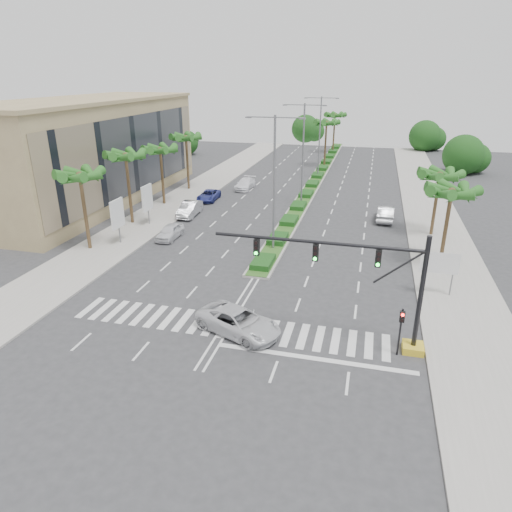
{
  "coord_description": "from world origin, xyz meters",
  "views": [
    {
      "loc": [
        8.25,
        -24.38,
        15.26
      ],
      "look_at": [
        0.68,
        5.02,
        3.0
      ],
      "focal_mm": 32.0,
      "sensor_mm": 36.0,
      "label": 1
    }
  ],
  "objects": [
    {
      "name": "car_parked_c",
      "position": [
        -11.8,
        29.21,
        0.65
      ],
      "size": [
        2.36,
        4.76,
        1.3
      ],
      "primitive_type": "imported",
      "rotation": [
        0.0,
        0.0,
        0.05
      ],
      "color": "navy",
      "rests_on": "ground"
    },
    {
      "name": "signal_gantry",
      "position": [
        9.27,
        -0.0,
        3.46
      ],
      "size": [
        12.6,
        1.2,
        7.2
      ],
      "color": "gold",
      "rests_on": "ground"
    },
    {
      "name": "car_parked_d",
      "position": [
        -8.93,
        36.27,
        0.73
      ],
      "size": [
        2.17,
        5.1,
        1.47
      ],
      "primitive_type": "imported",
      "rotation": [
        0.0,
        0.0,
        -0.02
      ],
      "color": "white",
      "rests_on": "ground"
    },
    {
      "name": "palm_left_end",
      "position": [
        -16.5,
        34.0,
        6.88
      ],
      "size": [
        4.57,
        4.68,
        7.75
      ],
      "color": "brown",
      "rests_on": "ground"
    },
    {
      "name": "billboard_near",
      "position": [
        -14.5,
        12.0,
        2.96
      ],
      "size": [
        0.18,
        2.1,
        4.35
      ],
      "color": "slate",
      "rests_on": "ground"
    },
    {
      "name": "palm_left_far",
      "position": [
        -16.5,
        26.0,
        6.5
      ],
      "size": [
        4.57,
        4.68,
        7.35
      ],
      "color": "brown",
      "rests_on": "ground"
    },
    {
      "name": "footpath_left",
      "position": [
        -15.2,
        20.0,
        0.07
      ],
      "size": [
        6.0,
        120.0,
        0.15
      ],
      "primitive_type": "cube",
      "color": "gray",
      "rests_on": "ground"
    },
    {
      "name": "footpath_right",
      "position": [
        15.2,
        20.0,
        0.07
      ],
      "size": [
        6.0,
        120.0,
        0.15
      ],
      "primitive_type": "cube",
      "color": "gray",
      "rests_on": "ground"
    },
    {
      "name": "streetlight_mid",
      "position": [
        0.0,
        30.0,
        6.81
      ],
      "size": [
        5.1,
        0.25,
        12.0
      ],
      "color": "slate",
      "rests_on": "ground"
    },
    {
      "name": "median",
      "position": [
        0.0,
        45.0,
        0.1
      ],
      "size": [
        2.2,
        75.0,
        0.2
      ],
      "primitive_type": "cube",
      "color": "gray",
      "rests_on": "ground"
    },
    {
      "name": "streetlight_far",
      "position": [
        0.0,
        46.0,
        6.81
      ],
      "size": [
        5.1,
        0.25,
        12.0
      ],
      "color": "slate",
      "rests_on": "ground"
    },
    {
      "name": "median_grass",
      "position": [
        0.0,
        45.0,
        0.22
      ],
      "size": [
        1.8,
        75.0,
        0.04
      ],
      "primitive_type": "cube",
      "color": "#33551D",
      "rests_on": "median"
    },
    {
      "name": "car_parked_a",
      "position": [
        -10.54,
        14.59,
        0.7
      ],
      "size": [
        1.69,
        4.12,
        1.4
      ],
      "primitive_type": "imported",
      "rotation": [
        0.0,
        0.0,
        -0.01
      ],
      "color": "silver",
      "rests_on": "ground"
    },
    {
      "name": "palm_left_near",
      "position": [
        -16.5,
        10.0,
        6.69
      ],
      "size": [
        4.57,
        4.68,
        7.55
      ],
      "color": "brown",
      "rests_on": "ground"
    },
    {
      "name": "pedestrian_signal",
      "position": [
        10.6,
        -0.68,
        2.04
      ],
      "size": [
        0.28,
        0.36,
        3.0
      ],
      "color": "black",
      "rests_on": "ground"
    },
    {
      "name": "car_parked_b",
      "position": [
        -11.58,
        22.24,
        0.81
      ],
      "size": [
        1.98,
        5.03,
        1.63
      ],
      "primitive_type": "imported",
      "rotation": [
        0.0,
        0.0,
        0.05
      ],
      "color": "#B3B3B8",
      "rests_on": "ground"
    },
    {
      "name": "palm_right_far",
      "position": [
        14.5,
        22.0,
        5.91
      ],
      "size": [
        4.57,
        4.68,
        6.75
      ],
      "color": "brown",
      "rests_on": "ground"
    },
    {
      "name": "palm_median_a",
      "position": [
        0.0,
        55.0,
        7.17
      ],
      "size": [
        4.57,
        4.68,
        8.05
      ],
      "color": "brown",
      "rests_on": "ground"
    },
    {
      "name": "car_crossing",
      "position": [
        0.98,
        -0.56,
        0.78
      ],
      "size": [
        6.21,
        4.63,
        1.57
      ],
      "primitive_type": "imported",
      "rotation": [
        0.0,
        0.0,
        1.16
      ],
      "color": "silver",
      "rests_on": "ground"
    },
    {
      "name": "car_right",
      "position": [
        10.02,
        26.01,
        0.82
      ],
      "size": [
        1.9,
        5.03,
        1.64
      ],
      "primitive_type": "imported",
      "rotation": [
        0.0,
        0.0,
        3.11
      ],
      "color": "#A9A9AE",
      "rests_on": "ground"
    },
    {
      "name": "palm_right_near",
      "position": [
        14.5,
        14.0,
        6.2
      ],
      "size": [
        4.57,
        4.68,
        7.05
      ],
      "color": "brown",
      "rests_on": "ground"
    },
    {
      "name": "palm_median_b",
      "position": [
        0.0,
        70.0,
        7.17
      ],
      "size": [
        4.57,
        4.68,
        8.05
      ],
      "color": "brown",
      "rests_on": "ground"
    },
    {
      "name": "direction_sign",
      "position": [
        13.5,
        7.99,
        2.45
      ],
      "size": [
        2.7,
        0.11,
        3.4
      ],
      "color": "slate",
      "rests_on": "ground"
    },
    {
      "name": "billboard_far",
      "position": [
        -14.5,
        18.0,
        2.96
      ],
      "size": [
        0.18,
        2.1,
        4.35
      ],
      "color": "slate",
      "rests_on": "ground"
    },
    {
      "name": "ground",
      "position": [
        0.0,
        0.0,
        0.0
      ],
      "size": [
        160.0,
        160.0,
        0.0
      ],
      "primitive_type": "plane",
      "color": "#333335",
      "rests_on": "ground"
    },
    {
      "name": "building",
      "position": [
        -26.0,
        26.0,
        6.0
      ],
      "size": [
        12.0,
        36.0,
        12.0
      ],
      "primitive_type": "cube",
      "color": "tan",
      "rests_on": "ground"
    },
    {
      "name": "palm_left_mid",
      "position": [
        -16.5,
        18.0,
        7.08
      ],
      "size": [
        4.57,
        4.68,
        7.95
      ],
      "color": "brown",
      "rests_on": "ground"
    },
    {
      "name": "streetlight_near",
      "position": [
        0.0,
        14.0,
        6.81
      ],
      "size": [
        5.1,
        0.25,
        12.0
      ],
      "color": "slate",
      "rests_on": "ground"
    }
  ]
}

